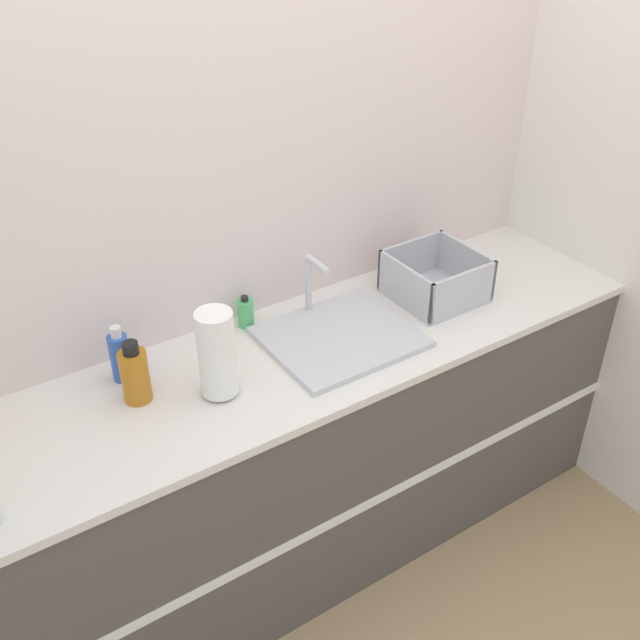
{
  "coord_description": "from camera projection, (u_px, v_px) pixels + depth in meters",
  "views": [
    {
      "loc": [
        -1.04,
        -1.38,
        2.35
      ],
      "look_at": [
        0.06,
        0.27,
        1.05
      ],
      "focal_mm": 42.0,
      "sensor_mm": 36.0,
      "label": 1
    }
  ],
  "objects": [
    {
      "name": "wall_back",
      "position": [
        244.0,
        212.0,
        2.46
      ],
      "size": [
        4.88,
        0.06,
        2.6
      ],
      "color": "silver",
      "rests_on": "ground_plane"
    },
    {
      "name": "dish_rack",
      "position": [
        435.0,
        281.0,
        2.69
      ],
      "size": [
        0.3,
        0.3,
        0.17
      ],
      "color": "#B7BABF",
      "rests_on": "counter_cabinet"
    },
    {
      "name": "soap_dispenser",
      "position": [
        245.0,
        313.0,
        2.53
      ],
      "size": [
        0.06,
        0.06,
        0.12
      ],
      "color": "#4CB266",
      "rests_on": "counter_cabinet"
    },
    {
      "name": "ground_plane",
      "position": [
        347.0,
        599.0,
        2.73
      ],
      "size": [
        12.0,
        12.0,
        0.0
      ],
      "primitive_type": "plane",
      "color": "tan"
    },
    {
      "name": "bottle_blue",
      "position": [
        120.0,
        356.0,
        2.27
      ],
      "size": [
        0.06,
        0.06,
        0.19
      ],
      "color": "#2D56B7",
      "rests_on": "counter_cabinet"
    },
    {
      "name": "counter_cabinet",
      "position": [
        301.0,
        458.0,
        2.68
      ],
      "size": [
        2.5,
        0.62,
        0.93
      ],
      "color": "#514C47",
      "rests_on": "ground_plane"
    },
    {
      "name": "paper_towel_roll",
      "position": [
        217.0,
        354.0,
        2.17
      ],
      "size": [
        0.11,
        0.11,
        0.29
      ],
      "color": "#4C4C51",
      "rests_on": "counter_cabinet"
    },
    {
      "name": "sink",
      "position": [
        338.0,
        334.0,
        2.49
      ],
      "size": [
        0.48,
        0.42,
        0.24
      ],
      "color": "silver",
      "rests_on": "counter_cabinet"
    },
    {
      "name": "bottle_amber",
      "position": [
        135.0,
        375.0,
        2.18
      ],
      "size": [
        0.08,
        0.08,
        0.2
      ],
      "color": "#B26B19",
      "rests_on": "counter_cabinet"
    },
    {
      "name": "wall_right",
      "position": [
        583.0,
        164.0,
        2.81
      ],
      "size": [
        0.06,
        2.6,
        2.6
      ],
      "color": "silver",
      "rests_on": "ground_plane"
    }
  ]
}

